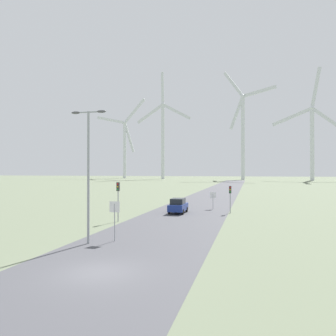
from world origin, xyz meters
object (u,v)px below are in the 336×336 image
Objects in this scene: traffic_light_post_near_right at (230,193)px; car_approaching at (178,206)px; stop_sign_far at (213,197)px; wind_turbine_center at (243,128)px; wind_turbine_left at (163,133)px; stop_sign_near at (115,213)px; wind_turbine_far_left at (125,143)px; streetlamp at (88,160)px; traffic_light_post_near_left at (118,193)px; wind_turbine_right at (312,134)px.

car_approaching is (-6.25, -1.44, -1.56)m from traffic_light_post_near_right.
wind_turbine_center is at bearing 89.63° from stop_sign_far.
stop_sign_near is at bearing -76.13° from wind_turbine_left.
wind_turbine_far_left reaches higher than stop_sign_far.
stop_sign_far is 192.31m from wind_turbine_far_left.
wind_turbine_far_left is (-83.89, 176.61, 22.80)m from traffic_light_post_near_right.
streetlamp is at bearing -141.42° from stop_sign_near.
wind_turbine_left is (-43.03, 181.53, 23.69)m from streetlamp.
stop_sign_far is at bearing 77.70° from stop_sign_near.
car_approaching is 172.16m from wind_turbine_left.
wind_turbine_left reaches higher than traffic_light_post_near_right.
wind_turbine_far_left is at bearing 155.47° from wind_turbine_left.
wind_turbine_far_left is 0.82× the size of wind_turbine_left.
wind_turbine_left is at bearing 103.48° from traffic_light_post_near_left.
wind_turbine_left reaches higher than car_approaching.
wind_turbine_far_left reaches higher than car_approaching.
streetlamp is 4.18× the size of stop_sign_far.
streetlamp is 0.17× the size of wind_turbine_far_left.
car_approaching is at bearing 81.62° from streetlamp.
traffic_light_post_near_right is at bearing -89.41° from wind_turbine_center.
traffic_light_post_near_left is at bearing 111.23° from stop_sign_near.
wind_turbine_center is (7.33, 174.27, 24.03)m from streetlamp.
wind_turbine_far_left is at bearing 111.44° from traffic_light_post_near_left.
car_approaching is at bearing -167.02° from traffic_light_post_near_right.
car_approaching is 0.06× the size of wind_turbine_center.
car_approaching is 0.07× the size of wind_turbine_far_left.
traffic_light_post_near_right is 0.82× the size of car_approaching.
stop_sign_near is at bearing -112.03° from traffic_light_post_near_right.
wind_turbine_left is at bearing 105.62° from car_approaching.
stop_sign_near is 187.79m from wind_turbine_left.
streetlamp reaches higher than traffic_light_post_near_left.
streetlamp is at bearing -104.57° from wind_turbine_right.
wind_turbine_right reaches higher than traffic_light_post_near_right.
car_approaching is 0.06× the size of wind_turbine_left.
wind_turbine_far_left is 85.28m from wind_turbine_center.
stop_sign_near is 19.74m from traffic_light_post_near_right.
streetlamp is at bearing -76.67° from wind_turbine_left.
wind_turbine_left is at bearing -24.53° from wind_turbine_far_left.
traffic_light_post_near_right is (2.55, -3.97, 0.88)m from stop_sign_far.
car_approaching is (1.15, 16.85, -1.15)m from stop_sign_near.
wind_turbine_center is at bearing -8.20° from wind_turbine_left.
stop_sign_far is 6.59m from car_approaching.
streetlamp is 0.15× the size of wind_turbine_center.
wind_turbine_left reaches higher than wind_turbine_right.
wind_turbine_center is at bearing 172.70° from wind_turbine_right.
stop_sign_near is 210.66m from wind_turbine_far_left.
wind_turbine_right is at bearing 75.43° from streetlamp.
wind_turbine_left is (-49.39, 158.06, 28.08)m from stop_sign_far.
wind_turbine_right is at bearing 76.81° from traffic_light_post_near_right.
stop_sign_far is at bearing 74.83° from streetlamp.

